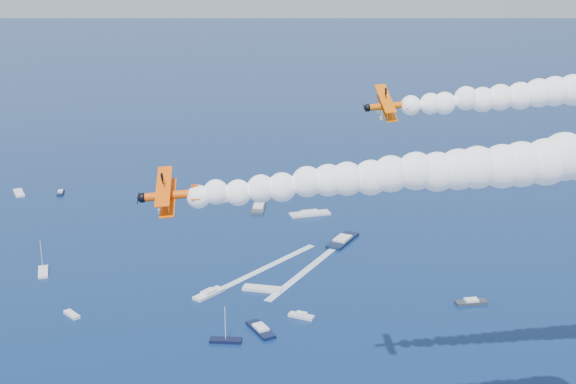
{
  "coord_description": "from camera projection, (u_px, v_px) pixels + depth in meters",
  "views": [
    {
      "loc": [
        16.83,
        -67.23,
        79.12
      ],
      "look_at": [
        9.77,
        27.38,
        49.7
      ],
      "focal_mm": 47.82,
      "sensor_mm": 36.0,
      "label": 1
    }
  ],
  "objects": [
    {
      "name": "smoke_trail_trail",
      "position": [
        426.0,
        172.0,
        90.97
      ],
      "size": [
        62.03,
        22.63,
        11.19
      ],
      "primitive_type": null,
      "rotation": [
        0.0,
        0.0,
        3.28
      ],
      "color": "white"
    },
    {
      "name": "biplane_lead",
      "position": [
        389.0,
        106.0,
        105.39
      ],
      "size": [
        7.89,
        9.55,
        7.28
      ],
      "primitive_type": null,
      "rotation": [
        -0.36,
        0.07,
        3.31
      ],
      "color": "#EE5F05"
    },
    {
      "name": "boat_wakes",
      "position": [
        286.0,
        269.0,
        201.35
      ],
      "size": [
        28.75,
        38.6,
        0.04
      ],
      "color": "white",
      "rests_on": "ground"
    },
    {
      "name": "biplane_trail",
      "position": [
        170.0,
        195.0,
        89.73
      ],
      "size": [
        8.65,
        10.32,
        7.73
      ],
      "primitive_type": null,
      "rotation": [
        -0.31,
        0.07,
        3.28
      ],
      "color": "#FF5305"
    },
    {
      "name": "spectator_boats",
      "position": [
        279.0,
        276.0,
        196.46
      ],
      "size": [
        209.78,
        165.84,
        0.7
      ],
      "color": "silver",
      "rests_on": "ground"
    }
  ]
}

